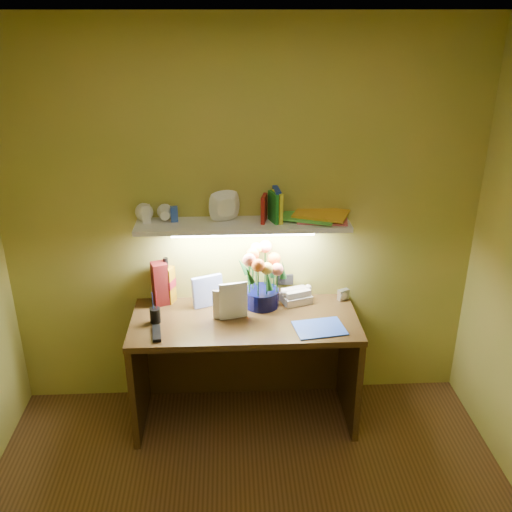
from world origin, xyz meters
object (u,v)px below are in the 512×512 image
(desk, at_px, (245,369))
(desk_clock, at_px, (343,295))
(flower_bouquet, at_px, (262,278))
(telephone, at_px, (296,294))
(whisky_bottle, at_px, (167,280))

(desk, distance_m, desk_clock, 0.80)
(desk, bearing_deg, flower_bouquet, 55.56)
(telephone, xyz_separation_m, whisky_bottle, (-0.83, 0.05, 0.10))
(flower_bouquet, distance_m, desk_clock, 0.56)
(desk, relative_size, desk_clock, 19.38)
(desk_clock, height_order, whisky_bottle, whisky_bottle)
(desk, distance_m, telephone, 0.58)
(telephone, distance_m, whisky_bottle, 0.84)
(telephone, relative_size, desk_clock, 2.51)
(desk, distance_m, whisky_bottle, 0.76)
(whisky_bottle, bearing_deg, telephone, -3.39)
(flower_bouquet, xyz_separation_m, desk_clock, (0.54, 0.05, -0.16))
(flower_bouquet, height_order, whisky_bottle, flower_bouquet)
(desk_clock, bearing_deg, telephone, 158.65)
(flower_bouquet, bearing_deg, telephone, 8.12)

